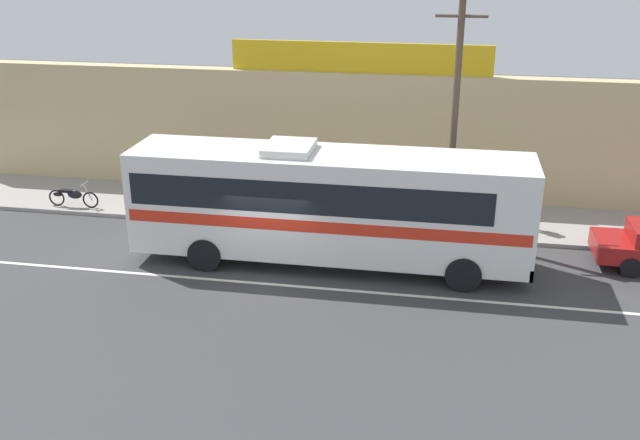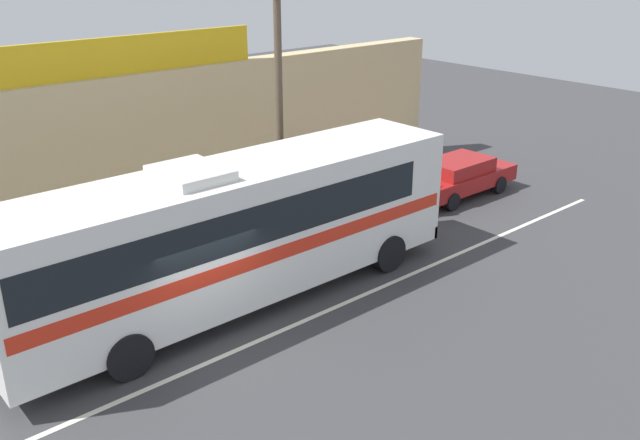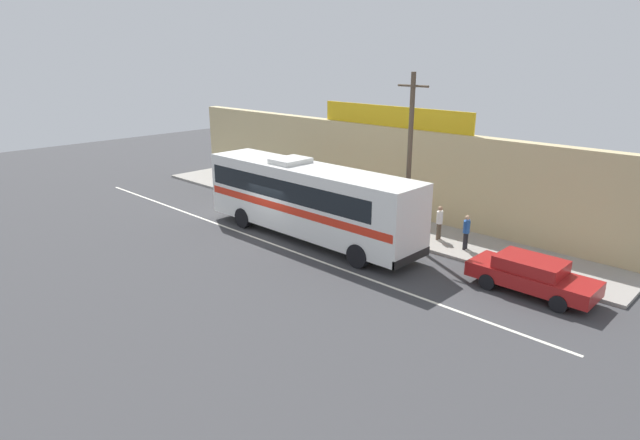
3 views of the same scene
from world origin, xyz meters
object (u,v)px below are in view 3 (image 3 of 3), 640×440
utility_pole (410,156)px  intercity_bus (307,197)px  pedestrian_far_right (439,220)px  motorcycle_red (274,195)px  parked_car (531,275)px  pedestrian_near_shop (466,230)px  motorcycle_purple (231,183)px  pedestrian_far_left (295,182)px

utility_pole → intercity_bus: bearing=-141.0°
pedestrian_far_right → intercity_bus: bearing=-141.5°
utility_pole → motorcycle_red: bearing=-179.9°
utility_pole → pedestrian_far_right: bearing=37.0°
parked_car → pedestrian_far_right: pedestrian_far_right is taller
intercity_bus → pedestrian_near_shop: 7.49m
intercity_bus → motorcycle_red: intercity_bus is taller
motorcycle_red → motorcycle_purple: (-4.20, -0.07, 0.00)m
parked_car → motorcycle_purple: parked_car is taller
intercity_bus → motorcycle_red: bearing=152.9°
motorcycle_purple → pedestrian_far_left: size_ratio=1.26×
intercity_bus → pedestrian_far_right: intercity_bus is taller
utility_pole → pedestrian_far_left: 10.11m
parked_car → motorcycle_red: parked_car is taller
parked_car → motorcycle_red: size_ratio=2.37×
motorcycle_red → pedestrian_far_left: bearing=90.4°
intercity_bus → utility_pole: bearing=39.0°
utility_pole → motorcycle_purple: (-13.68, -0.08, -3.55)m
utility_pole → motorcycle_red: utility_pole is taller
utility_pole → motorcycle_red: (-9.47, -0.02, -3.55)m
pedestrian_near_shop → pedestrian_far_left: bearing=175.1°
motorcycle_purple → intercity_bus: bearing=-16.1°
parked_car → pedestrian_far_right: bearing=155.8°
pedestrian_far_left → pedestrian_far_right: size_ratio=0.96×
motorcycle_red → pedestrian_far_left: (-0.01, 1.70, 0.48)m
intercity_bus → motorcycle_red: 6.68m
motorcycle_red → pedestrian_far_left: pedestrian_far_left is taller
pedestrian_near_shop → pedestrian_far_right: (-1.58, 0.30, 0.03)m
utility_pole → motorcycle_purple: bearing=-179.7°
intercity_bus → motorcycle_red: (-5.80, 2.96, -1.50)m
parked_car → pedestrian_near_shop: bearing=151.0°
pedestrian_far_right → pedestrian_near_shop: bearing=-10.6°
pedestrian_near_shop → intercity_bus: bearing=-150.9°
utility_pole → pedestrian_near_shop: bearing=12.7°
pedestrian_near_shop → pedestrian_far_right: 1.60m
utility_pole → motorcycle_red: size_ratio=3.97×
utility_pole → pedestrian_near_shop: 4.20m
pedestrian_far_left → utility_pole: bearing=-10.1°
parked_car → utility_pole: size_ratio=0.60×
motorcycle_purple → pedestrian_near_shop: pedestrian_near_shop is taller
intercity_bus → pedestrian_near_shop: bearing=29.1°
parked_car → motorcycle_purple: bearing=175.9°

